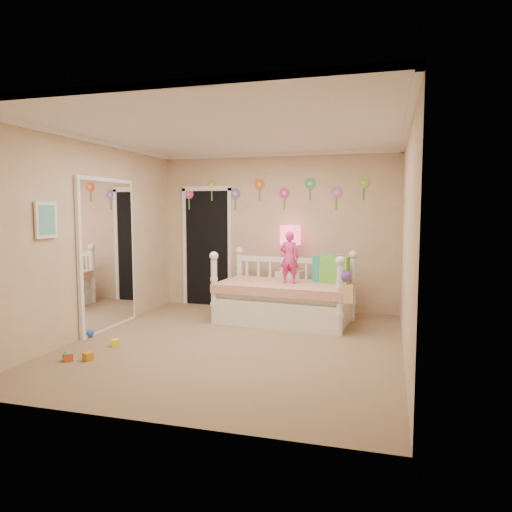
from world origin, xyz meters
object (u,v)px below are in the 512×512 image
(child, at_px, (289,257))
(table_lamp, at_px, (290,241))
(daybed, at_px, (284,287))
(nightstand, at_px, (290,291))

(child, xyz_separation_m, table_lamp, (-0.14, 0.76, 0.19))
(daybed, distance_m, table_lamp, 0.96)
(daybed, relative_size, child, 2.57)
(nightstand, xyz_separation_m, table_lamp, (0.00, 0.00, 0.83))
(nightstand, relative_size, table_lamp, 0.92)
(child, height_order, table_lamp, table_lamp)
(child, bearing_deg, nightstand, -82.22)
(child, distance_m, nightstand, 1.00)
(daybed, bearing_deg, table_lamp, 100.59)
(nightstand, bearing_deg, daybed, -77.58)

